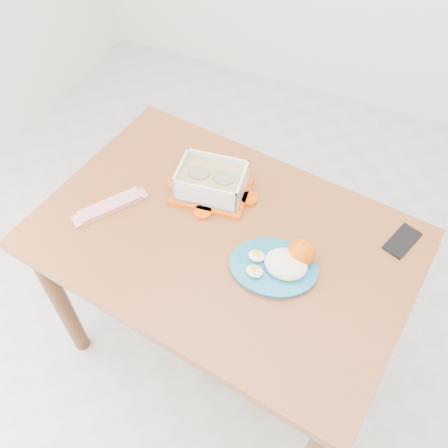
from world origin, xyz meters
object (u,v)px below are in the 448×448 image
at_px(smartphone, 402,241).
at_px(food_container, 211,182).
at_px(dining_table, 224,257).
at_px(rice_plate, 277,265).
at_px(orange_fruit, 301,253).

bearing_deg(smartphone, food_container, -155.47).
bearing_deg(dining_table, rice_plate, -6.13).
xyz_separation_m(rice_plate, smartphone, (0.31, 0.24, -0.02)).
distance_m(dining_table, food_container, 0.24).
height_order(food_container, rice_plate, food_container).
bearing_deg(orange_fruit, smartphone, 36.61).
height_order(rice_plate, smartphone, rice_plate).
height_order(orange_fruit, rice_plate, orange_fruit).
bearing_deg(orange_fruit, food_container, 158.34).
distance_m(food_container, orange_fruit, 0.37).
height_order(dining_table, rice_plate, rice_plate).
bearing_deg(orange_fruit, rice_plate, -132.76).
bearing_deg(smartphone, dining_table, -138.54).
relative_size(dining_table, orange_fruit, 15.06).
bearing_deg(smartphone, rice_plate, -121.94).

